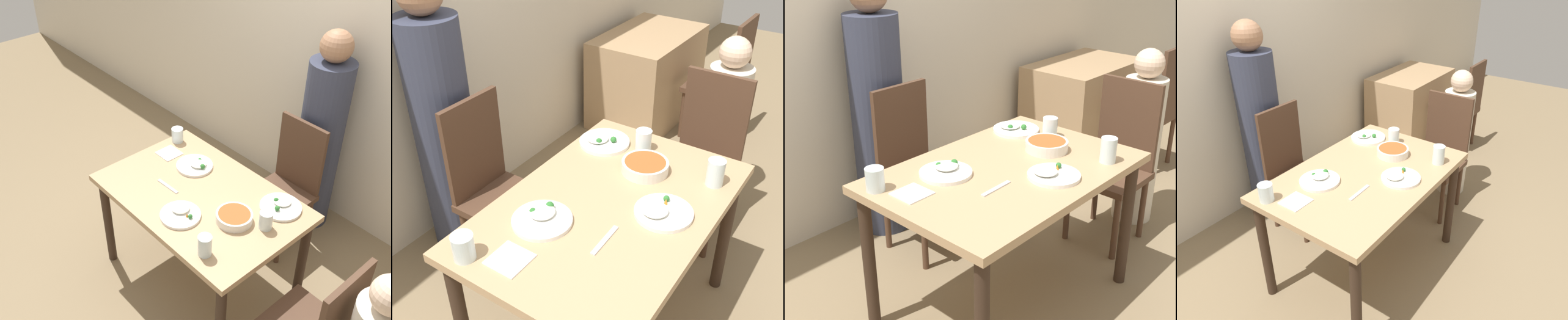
# 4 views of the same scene
# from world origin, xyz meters

# --- Properties ---
(dining_table) EXTENTS (1.25, 0.83, 0.77)m
(dining_table) POSITION_xyz_m (0.00, 0.00, 0.67)
(dining_table) COLOR tan
(dining_table) RESTS_ON ground_plane
(chair_adult_spot) EXTENTS (0.40, 0.40, 0.98)m
(chair_adult_spot) POSITION_xyz_m (0.09, 0.76, 0.51)
(chair_adult_spot) COLOR #4C3323
(chair_adult_spot) RESTS_ON ground_plane
(chair_child_spot) EXTENTS (0.40, 0.40, 0.98)m
(chair_child_spot) POSITION_xyz_m (0.97, -0.05, 0.51)
(chair_child_spot) COLOR #4C3323
(chair_child_spot) RESTS_ON ground_plane
(person_adult) EXTENTS (0.32, 0.32, 1.57)m
(person_adult) POSITION_xyz_m (0.09, 1.08, 0.73)
(person_adult) COLOR #33384C
(person_adult) RESTS_ON ground_plane
(person_child) EXTENTS (0.25, 0.25, 1.13)m
(person_child) POSITION_xyz_m (1.26, -0.05, 0.53)
(person_child) COLOR beige
(person_child) RESTS_ON ground_plane
(bowl_curry) EXTENTS (0.21, 0.21, 0.05)m
(bowl_curry) POSITION_xyz_m (0.30, -0.01, 0.79)
(bowl_curry) COLOR silver
(bowl_curry) RESTS_ON dining_table
(plate_rice_adult) EXTENTS (0.25, 0.25, 0.05)m
(plate_rice_adult) POSITION_xyz_m (0.40, 0.28, 0.78)
(plate_rice_adult) COLOR white
(plate_rice_adult) RESTS_ON dining_table
(plate_rice_child) EXTENTS (0.24, 0.24, 0.05)m
(plate_rice_child) POSITION_xyz_m (-0.23, 0.17, 0.78)
(plate_rice_child) COLOR white
(plate_rice_child) RESTS_ON dining_table
(plate_noodles) EXTENTS (0.24, 0.24, 0.05)m
(plate_noodles) POSITION_xyz_m (0.06, -0.21, 0.78)
(plate_noodles) COLOR white
(plate_noodles) RESTS_ON dining_table
(glass_water_tall) EXTENTS (0.08, 0.08, 0.10)m
(glass_water_tall) POSITION_xyz_m (-0.55, 0.27, 0.82)
(glass_water_tall) COLOR silver
(glass_water_tall) RESTS_ON dining_table
(glass_water_short) EXTENTS (0.08, 0.08, 0.11)m
(glass_water_short) POSITION_xyz_m (0.46, 0.08, 0.82)
(glass_water_short) COLOR silver
(glass_water_short) RESTS_ON dining_table
(glass_water_center) EXTENTS (0.08, 0.08, 0.12)m
(glass_water_center) POSITION_xyz_m (0.38, -0.31, 0.83)
(glass_water_center) COLOR silver
(glass_water_center) RESTS_ON dining_table
(napkin_folded) EXTENTS (0.14, 0.14, 0.01)m
(napkin_folded) POSITION_xyz_m (-0.47, 0.13, 0.77)
(napkin_folded) COLOR white
(napkin_folded) RESTS_ON dining_table
(fork_steel) EXTENTS (0.18, 0.03, 0.01)m
(fork_steel) POSITION_xyz_m (-0.19, -0.10, 0.77)
(fork_steel) COLOR silver
(fork_steel) RESTS_ON dining_table
(background_table) EXTENTS (0.98, 0.63, 0.74)m
(background_table) POSITION_xyz_m (2.09, 0.90, 0.37)
(background_table) COLOR tan
(background_table) RESTS_ON ground_plane
(chair_background) EXTENTS (0.40, 0.40, 0.98)m
(chair_background) POSITION_xyz_m (2.09, 0.24, 0.51)
(chair_background) COLOR #4C3323
(chair_background) RESTS_ON ground_plane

